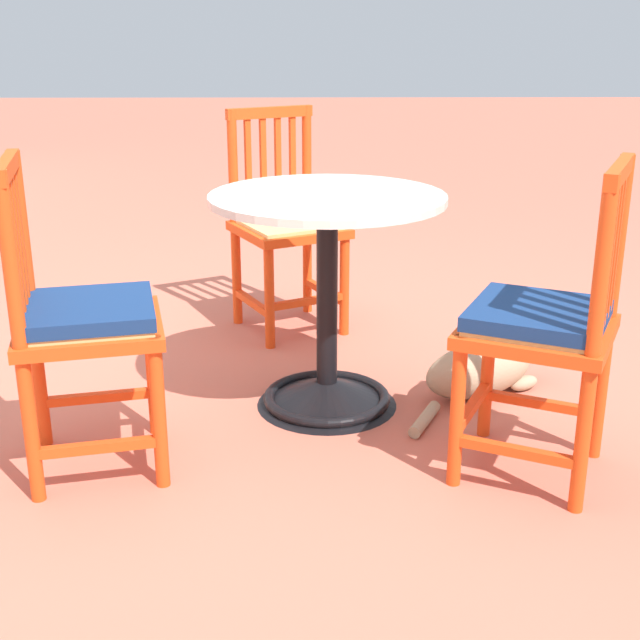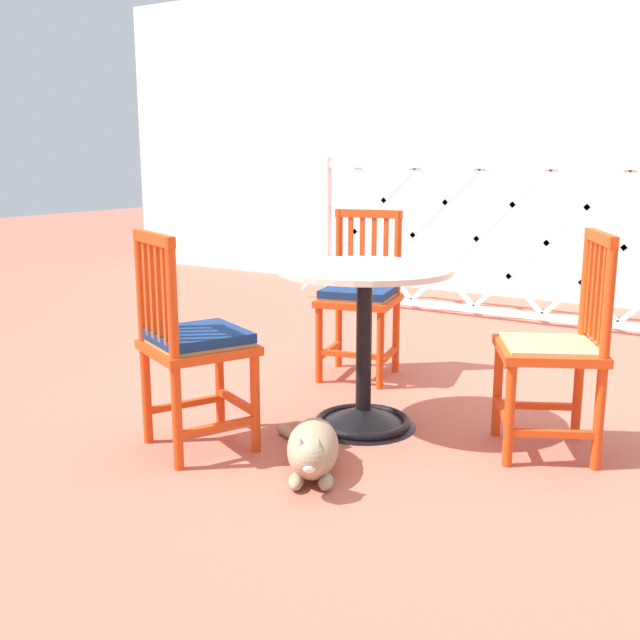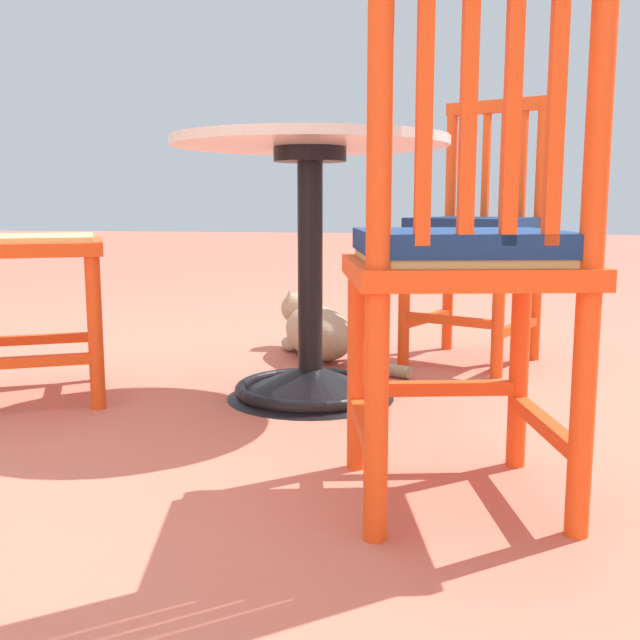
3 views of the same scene
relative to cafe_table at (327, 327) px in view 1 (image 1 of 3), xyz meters
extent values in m
plane|color=#BC604C|center=(0.13, 0.10, -0.28)|extent=(24.00, 24.00, 0.00)
cone|color=black|center=(0.00, 0.00, -0.23)|extent=(0.48, 0.48, 0.10)
torus|color=black|center=(0.00, 0.00, -0.26)|extent=(0.44, 0.44, 0.04)
cylinder|color=black|center=(0.00, 0.00, 0.09)|extent=(0.07, 0.07, 0.66)
cylinder|color=black|center=(0.00, 0.00, 0.40)|extent=(0.20, 0.20, 0.04)
cylinder|color=beige|center=(0.00, 0.00, 0.43)|extent=(0.76, 0.76, 0.02)
cylinder|color=#D64214|center=(-0.21, 0.55, -0.06)|extent=(0.04, 0.04, 0.45)
cylinder|color=#D64214|center=(-0.54, 0.48, -0.06)|extent=(0.04, 0.04, 0.45)
cylinder|color=#D64214|center=(-0.28, 0.88, 0.17)|extent=(0.04, 0.04, 0.91)
cylinder|color=#D64214|center=(-0.61, 0.81, 0.17)|extent=(0.04, 0.04, 0.91)
cube|color=#D64214|center=(-0.24, 0.72, -0.14)|extent=(0.10, 0.34, 0.03)
cube|color=#D64214|center=(-0.57, 0.64, -0.14)|extent=(0.10, 0.34, 0.03)
cube|color=#D64214|center=(-0.37, 0.51, -0.11)|extent=(0.34, 0.10, 0.03)
cube|color=#D64214|center=(-0.41, 0.68, 0.15)|extent=(0.48, 0.48, 0.04)
cube|color=tan|center=(-0.41, 0.68, 0.17)|extent=(0.42, 0.42, 0.02)
cube|color=#D64214|center=(-0.35, 0.87, 0.40)|extent=(0.03, 0.02, 0.39)
cube|color=#D64214|center=(-0.41, 0.85, 0.40)|extent=(0.03, 0.02, 0.39)
cube|color=#D64214|center=(-0.48, 0.84, 0.40)|extent=(0.03, 0.02, 0.39)
cube|color=#D64214|center=(-0.55, 0.82, 0.40)|extent=(0.03, 0.02, 0.39)
cube|color=#D64214|center=(-0.45, 0.84, 0.61)|extent=(0.38, 0.12, 0.04)
cube|color=navy|center=(-0.41, 0.68, 0.20)|extent=(0.43, 0.43, 0.04)
cylinder|color=#D64214|center=(-0.54, -0.35, -0.06)|extent=(0.04, 0.04, 0.45)
cylinder|color=#D64214|center=(-0.23, -0.50, -0.06)|extent=(0.04, 0.04, 0.45)
cylinder|color=#D64214|center=(-0.68, -0.66, 0.17)|extent=(0.04, 0.04, 0.91)
cylinder|color=#D64214|center=(-0.38, -0.80, 0.17)|extent=(0.04, 0.04, 0.91)
cube|color=#D64214|center=(-0.61, -0.51, -0.14)|extent=(0.17, 0.32, 0.03)
cube|color=#D64214|center=(-0.30, -0.65, -0.14)|extent=(0.17, 0.32, 0.03)
cube|color=#D64214|center=(-0.39, -0.42, -0.11)|extent=(0.32, 0.17, 0.03)
cube|color=#D64214|center=(-0.46, -0.58, 0.15)|extent=(0.53, 0.53, 0.04)
cube|color=tan|center=(-0.46, -0.58, 0.17)|extent=(0.47, 0.47, 0.02)
cube|color=#D64214|center=(-0.62, -0.69, 0.40)|extent=(0.03, 0.03, 0.39)
cube|color=#D64214|center=(-0.56, -0.72, 0.40)|extent=(0.03, 0.03, 0.39)
cube|color=#D64214|center=(-0.50, -0.75, 0.40)|extent=(0.03, 0.03, 0.39)
cube|color=#D64214|center=(-0.44, -0.77, 0.40)|extent=(0.03, 0.03, 0.39)
cube|color=#D64214|center=(-0.53, -0.73, 0.61)|extent=(0.36, 0.19, 0.04)
cube|color=navy|center=(-0.46, -0.58, 0.20)|extent=(0.48, 0.48, 0.04)
cylinder|color=#D64214|center=(0.70, -0.09, -0.06)|extent=(0.04, 0.04, 0.45)
cylinder|color=#D64214|center=(0.55, 0.22, -0.06)|extent=(0.04, 0.04, 0.45)
cylinder|color=#D64214|center=(1.00, 0.07, 0.17)|extent=(0.04, 0.04, 0.91)
cylinder|color=#D64214|center=(0.85, 0.37, 0.17)|extent=(0.04, 0.04, 0.91)
cube|color=#D64214|center=(0.85, -0.01, -0.14)|extent=(0.32, 0.18, 0.03)
cube|color=#D64214|center=(0.70, 0.29, -0.14)|extent=(0.32, 0.18, 0.03)
cube|color=#D64214|center=(0.62, 0.07, -0.11)|extent=(0.18, 0.32, 0.03)
cube|color=#D64214|center=(0.77, 0.14, 0.15)|extent=(0.54, 0.54, 0.04)
cube|color=tan|center=(0.77, 0.14, 0.17)|extent=(0.47, 0.47, 0.02)
cube|color=#D64214|center=(0.97, 0.13, 0.40)|extent=(0.03, 0.03, 0.39)
cube|color=#D64214|center=(0.94, 0.19, 0.40)|extent=(0.03, 0.03, 0.39)
cube|color=#D64214|center=(0.91, 0.25, 0.40)|extent=(0.03, 0.03, 0.39)
cube|color=#D64214|center=(0.88, 0.31, 0.40)|extent=(0.03, 0.03, 0.39)
cube|color=#D64214|center=(0.93, 0.22, 0.61)|extent=(0.20, 0.35, 0.04)
ellipsoid|color=#9E896B|center=(0.08, -0.53, -0.19)|extent=(0.39, 0.48, 0.19)
ellipsoid|color=silver|center=(0.13, -0.62, -0.20)|extent=(0.22, 0.23, 0.14)
sphere|color=#9E896B|center=(0.20, -0.75, -0.13)|extent=(0.12, 0.12, 0.12)
ellipsoid|color=silver|center=(0.22, -0.79, -0.15)|extent=(0.07, 0.06, 0.04)
cone|color=#9E896B|center=(0.22, -0.72, -0.08)|extent=(0.04, 0.04, 0.04)
cone|color=#9E896B|center=(0.17, -0.76, -0.08)|extent=(0.04, 0.04, 0.04)
ellipsoid|color=#9E896B|center=(0.21, -0.65, -0.26)|extent=(0.11, 0.13, 0.05)
ellipsoid|color=#9E896B|center=(0.11, -0.70, -0.26)|extent=(0.11, 0.13, 0.05)
cylinder|color=#9E896B|center=(-0.17, -0.32, -0.26)|extent=(0.22, 0.13, 0.04)
camera|label=1|loc=(-2.71, 0.05, 0.97)|focal=48.43mm
camera|label=2|loc=(1.58, -2.86, 0.92)|focal=42.58mm
camera|label=3|loc=(-0.40, 2.05, 0.27)|focal=41.94mm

